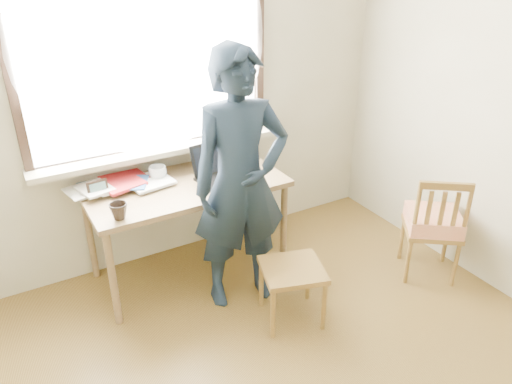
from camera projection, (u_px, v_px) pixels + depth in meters
room_shell at (326, 119)px, 2.11m from camera, size 3.52×4.02×2.61m
desk at (186, 193)px, 3.60m from camera, size 1.41×0.71×0.76m
laptop at (220, 170)px, 3.63m from camera, size 0.41×0.35×0.25m
mug_white at (158, 173)px, 3.60m from camera, size 0.18×0.18×0.10m
mug_dark at (119, 211)px, 3.09m from camera, size 0.14×0.14×0.11m
mouse at (250, 173)px, 3.69m from camera, size 0.08×0.06×0.03m
desk_clutter at (133, 180)px, 3.56m from camera, size 0.82×0.49×0.05m
book_a at (121, 181)px, 3.58m from camera, size 0.23×0.28×0.02m
book_b at (215, 162)px, 3.88m from camera, size 0.29×0.33×0.02m
picture_frame at (98, 190)px, 3.35m from camera, size 0.14×0.03×0.11m
work_chair at (292, 275)px, 3.28m from camera, size 0.49×0.48×0.40m
side_chair at (433, 223)px, 3.68m from camera, size 0.54×0.54×0.85m
person at (241, 183)px, 3.25m from camera, size 0.71×0.52×1.79m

